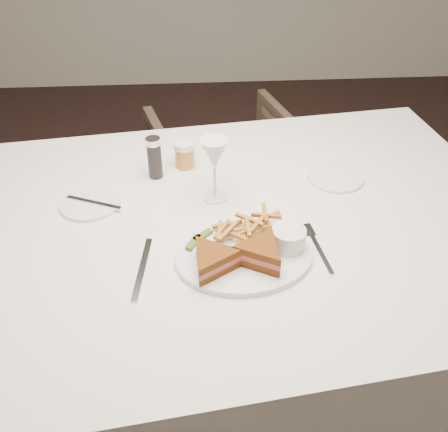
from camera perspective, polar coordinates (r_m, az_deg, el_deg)
ground at (r=1.94m, az=-6.61°, el=-15.10°), size 5.00×5.00×0.00m
table at (r=1.53m, az=-0.13°, el=-11.52°), size 1.67×1.22×0.75m
chair_far at (r=2.27m, az=0.35°, el=5.13°), size 0.74×0.71×0.62m
table_setting at (r=1.20m, az=0.89°, el=-0.66°), size 0.84×0.61×0.18m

